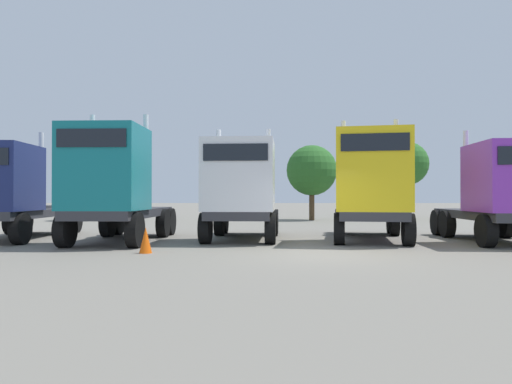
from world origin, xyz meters
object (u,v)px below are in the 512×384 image
Objects in this scene: traffic_cone_near at (146,240)px; semi_truck_teal at (112,184)px; semi_truck_navy at (6,191)px; semi_truck_yellow at (371,185)px; semi_truck_purple at (505,191)px; semi_truck_white at (241,188)px.

semi_truck_teal is at bearing 125.52° from traffic_cone_near.
semi_truck_yellow is (13.05, -0.10, 0.21)m from semi_truck_navy.
traffic_cone_near is (5.92, -3.45, -1.43)m from semi_truck_navy.
semi_truck_navy is at bearing -81.07° from semi_truck_yellow.
semi_truck_yellow is 1.10× the size of semi_truck_purple.
traffic_cone_near is at bearing -55.45° from semi_truck_yellow.
traffic_cone_near is (-7.13, -3.35, -1.64)m from semi_truck_yellow.
semi_truck_navy is 13.05m from semi_truck_yellow.
semi_truck_yellow reaches higher than semi_truck_navy.
semi_truck_white is at bearing -84.33° from semi_truck_yellow.
semi_truck_white is 4.62m from semi_truck_yellow.
semi_truck_white is at bearing 106.74° from semi_truck_teal.
semi_truck_white is (4.27, 1.20, -0.12)m from semi_truck_teal.
semi_truck_yellow is 4.40m from semi_truck_purple.
semi_truck_yellow is (8.87, 0.90, -0.01)m from semi_truck_teal.
semi_truck_white is at bearing 88.44° from semi_truck_navy.
semi_truck_navy is 8.44m from semi_truck_white.
semi_truck_yellow reaches higher than semi_truck_white.
semi_truck_navy reaches higher than traffic_cone_near.
semi_truck_white is 0.96× the size of semi_truck_purple.
semi_truck_navy is 1.05× the size of semi_truck_teal.
semi_truck_white reaches higher than semi_truck_purple.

